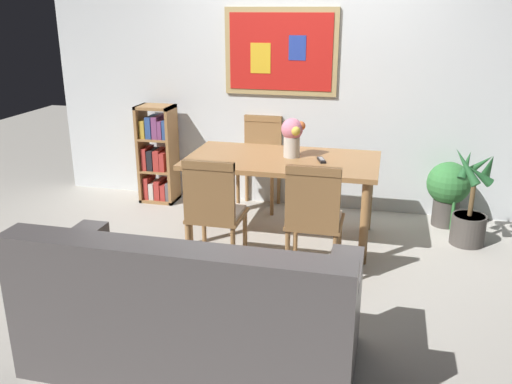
% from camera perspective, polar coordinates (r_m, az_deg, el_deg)
% --- Properties ---
extents(ground_plane, '(12.00, 12.00, 0.00)m').
position_cam_1_polar(ground_plane, '(4.47, 2.06, -6.76)').
color(ground_plane, '#B7B2A8').
extents(wall_back_with_painting, '(5.20, 0.14, 2.60)m').
position_cam_1_polar(wall_back_with_painting, '(5.37, 5.13, 12.07)').
color(wall_back_with_painting, silver).
rests_on(wall_back_with_painting, ground_plane).
extents(dining_table, '(1.61, 0.88, 0.72)m').
position_cam_1_polar(dining_table, '(4.62, 2.75, 2.52)').
color(dining_table, '#9E7042').
rests_on(dining_table, ground_plane).
extents(dining_chair_far_left, '(0.40, 0.41, 0.91)m').
position_cam_1_polar(dining_chair_far_left, '(5.43, 0.51, 3.97)').
color(dining_chair_far_left, '#9E7042').
rests_on(dining_chair_far_left, ground_plane).
extents(dining_chair_near_right, '(0.40, 0.41, 0.91)m').
position_cam_1_polar(dining_chair_near_right, '(3.90, 6.10, -2.21)').
color(dining_chair_near_right, '#9E7042').
rests_on(dining_chair_near_right, ground_plane).
extents(dining_chair_near_left, '(0.40, 0.41, 0.91)m').
position_cam_1_polar(dining_chair_near_left, '(4.01, -4.46, -1.54)').
color(dining_chair_near_left, '#9E7042').
rests_on(dining_chair_near_left, ground_plane).
extents(leather_couch, '(1.80, 0.84, 0.84)m').
position_cam_1_polar(leather_couch, '(3.10, -6.81, -12.71)').
color(leather_couch, '#514C4C').
rests_on(leather_couch, ground_plane).
extents(bookshelf, '(0.36, 0.28, 1.00)m').
position_cam_1_polar(bookshelf, '(5.68, -10.26, 3.67)').
color(bookshelf, '#9E7042').
rests_on(bookshelf, ground_plane).
extents(potted_ivy, '(0.39, 0.39, 0.60)m').
position_cam_1_polar(potted_ivy, '(5.27, 19.50, 0.29)').
color(potted_ivy, '#4C4742').
rests_on(potted_ivy, ground_plane).
extents(potted_palm, '(0.39, 0.41, 0.86)m').
position_cam_1_polar(potted_palm, '(4.93, 21.53, -1.95)').
color(potted_palm, '#4C4742').
rests_on(potted_palm, ground_plane).
extents(flower_vase, '(0.20, 0.20, 0.33)m').
position_cam_1_polar(flower_vase, '(4.60, 3.84, 6.04)').
color(flower_vase, beige).
rests_on(flower_vase, dining_table).
extents(tv_remote, '(0.09, 0.16, 0.02)m').
position_cam_1_polar(tv_remote, '(4.53, 6.87, 3.36)').
color(tv_remote, black).
rests_on(tv_remote, dining_table).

